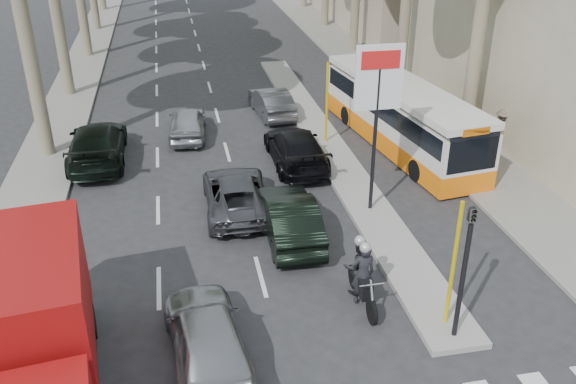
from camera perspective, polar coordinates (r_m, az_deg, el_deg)
name	(u,v)px	position (r m, az deg, el deg)	size (l,w,h in m)	color
ground	(308,317)	(15.75, 1.87, -11.61)	(120.00, 120.00, 0.00)	#28282B
sidewalk_right	(353,55)	(39.93, 6.10, 12.66)	(3.20, 70.00, 0.12)	gray
median_left	(87,56)	(41.48, -18.28, 12.02)	(2.40, 64.00, 0.12)	gray
traffic_island	(326,143)	(25.70, 3.54, 4.63)	(1.50, 26.00, 0.16)	gray
billboard	(377,106)	(19.05, 8.33, 7.96)	(1.50, 12.10, 5.60)	yellow
traffic_light_island	(467,252)	(14.18, 16.39, -5.41)	(0.16, 0.41, 3.60)	black
silver_hatchback	(207,336)	(14.22, -7.60, -13.17)	(1.67, 4.15, 1.41)	#94979B
dark_hatchback	(290,217)	(18.62, 0.16, -2.36)	(1.48, 4.26, 1.40)	black
queue_car_a	(236,193)	(20.27, -4.89, -0.12)	(2.06, 4.47, 1.24)	#46474D
queue_car_b	(296,148)	(23.56, 0.74, 4.17)	(1.94, 4.77, 1.39)	black
queue_car_c	(187,123)	(26.62, -9.41, 6.43)	(1.53, 3.81, 1.30)	#A5A7AD
queue_car_d	(271,102)	(28.85, -1.58, 8.41)	(1.38, 3.95, 1.30)	#46484D
queue_car_e	(97,144)	(24.93, -17.43, 4.34)	(2.10, 5.17, 1.50)	black
red_truck	(32,331)	(13.73, -22.86, -11.87)	(2.99, 6.22, 3.19)	black
city_bus	(401,113)	(25.51, 10.49, 7.24)	(3.58, 10.34, 2.67)	orange
motorcycle	(361,272)	(15.97, 6.81, -7.41)	(0.79, 2.20, 1.87)	black
pedestrian_near	(432,132)	(25.23, 13.28, 5.49)	(0.90, 0.44, 1.54)	#41324B
pedestrian_far	(502,129)	(26.07, 19.37, 5.56)	(1.10, 0.49, 1.70)	#64574B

